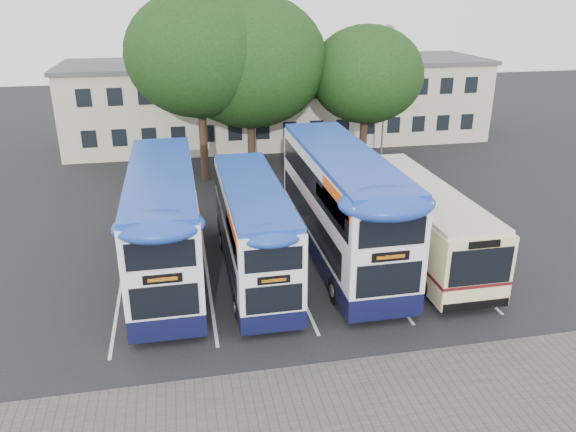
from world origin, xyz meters
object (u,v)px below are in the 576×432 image
(bus_single, at_px, (417,216))
(tree_left, at_px, (199,54))
(tree_right, at_px, (366,75))
(bus_dd_mid, at_px, (253,226))
(tree_mid, at_px, (249,61))
(bus_dd_left, at_px, (164,219))
(lamp_post, at_px, (386,87))
(bus_dd_right, at_px, (341,201))

(bus_single, bearing_deg, tree_left, 123.94)
(tree_right, height_order, bus_single, tree_right)
(bus_dd_mid, relative_size, bus_single, 0.89)
(bus_dd_mid, bearing_deg, tree_left, 95.07)
(tree_mid, xyz_separation_m, bus_dd_left, (-5.47, -13.69, -4.58))
(tree_left, relative_size, tree_right, 1.22)
(bus_dd_mid, bearing_deg, tree_mid, 82.43)
(tree_right, xyz_separation_m, bus_single, (-1.72, -12.78, -4.38))
(tree_right, xyz_separation_m, bus_dd_mid, (-9.17, -13.43, -4.00))
(tree_mid, bearing_deg, bus_dd_mid, -97.57)
(lamp_post, relative_size, bus_dd_left, 0.83)
(lamp_post, xyz_separation_m, bus_dd_mid, (-11.30, -15.54, -2.88))
(tree_mid, relative_size, bus_dd_right, 0.96)
(lamp_post, height_order, bus_single, lamp_post)
(lamp_post, relative_size, tree_left, 0.80)
(tree_left, height_order, bus_dd_right, tree_left)
(tree_right, distance_m, bus_dd_right, 13.96)
(tree_left, bearing_deg, tree_mid, 18.25)
(tree_left, xyz_separation_m, bus_dd_left, (-2.35, -12.66, -5.14))
(lamp_post, height_order, tree_right, tree_right)
(lamp_post, xyz_separation_m, bus_dd_left, (-14.85, -14.71, -2.58))
(tree_mid, distance_m, bus_dd_mid, 15.45)
(tree_left, relative_size, bus_dd_right, 0.97)
(lamp_post, xyz_separation_m, tree_mid, (-9.37, -1.01, 2.00))
(tree_mid, relative_size, bus_dd_left, 1.02)
(bus_single, bearing_deg, tree_mid, 111.68)
(bus_dd_mid, bearing_deg, lamp_post, 53.98)
(lamp_post, bearing_deg, bus_dd_left, -135.27)
(tree_left, bearing_deg, bus_dd_right, -67.55)
(tree_right, bearing_deg, tree_mid, 171.38)
(tree_left, distance_m, bus_dd_left, 13.86)
(lamp_post, distance_m, bus_dd_right, 16.49)
(bus_dd_left, bearing_deg, tree_mid, 68.21)
(lamp_post, height_order, bus_dd_right, lamp_post)
(tree_mid, height_order, bus_single, tree_mid)
(lamp_post, bearing_deg, tree_left, -170.71)
(tree_right, relative_size, bus_dd_mid, 0.96)
(bus_dd_left, bearing_deg, tree_left, 79.50)
(lamp_post, relative_size, tree_mid, 0.81)
(lamp_post, bearing_deg, tree_right, -135.36)
(bus_dd_left, xyz_separation_m, bus_dd_mid, (3.54, -0.84, -0.30))
(tree_right, distance_m, bus_dd_left, 18.27)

